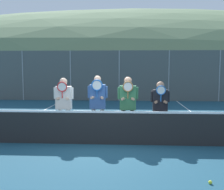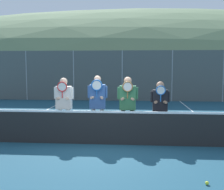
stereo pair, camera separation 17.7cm
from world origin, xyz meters
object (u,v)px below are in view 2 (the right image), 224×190
(player_center_left, at_px, (98,101))
(player_center_right, at_px, (128,102))
(player_rightmost, at_px, (160,105))
(tennis_ball_on_court, at_px, (207,183))
(car_far_left, at_px, (54,83))
(car_center, at_px, (194,83))
(car_left_of_center, at_px, (125,83))
(player_leftmost, at_px, (64,102))

(player_center_left, xyz_separation_m, player_center_right, (0.90, -0.10, -0.00))
(player_rightmost, bearing_deg, tennis_ball_on_court, -79.04)
(player_center_left, bearing_deg, car_far_left, 111.74)
(player_center_right, relative_size, car_center, 0.45)
(car_left_of_center, xyz_separation_m, tennis_ball_on_court, (2.01, -15.27, -0.91))
(car_far_left, distance_m, car_left_of_center, 5.24)
(car_far_left, height_order, car_center, car_center)
(car_center, bearing_deg, tennis_ball_on_court, -100.83)
(player_leftmost, relative_size, car_center, 0.44)
(car_left_of_center, relative_size, tennis_ball_on_court, 61.76)
(player_rightmost, distance_m, car_center, 12.83)
(player_center_left, xyz_separation_m, player_rightmost, (1.83, -0.07, -0.09))
(car_far_left, bearing_deg, player_leftmost, -72.54)
(player_leftmost, distance_m, car_center, 13.78)
(player_center_right, xyz_separation_m, tennis_ball_on_court, (1.53, -3.05, -1.08))
(player_leftmost, relative_size, car_left_of_center, 0.43)
(player_center_right, relative_size, car_far_left, 0.40)
(player_center_right, height_order, car_center, player_center_right)
(player_leftmost, distance_m, car_far_left, 12.60)
(player_center_right, xyz_separation_m, car_center, (4.48, 12.36, -0.21))
(player_center_left, distance_m, player_rightmost, 1.84)
(car_far_left, relative_size, car_center, 1.14)
(car_far_left, bearing_deg, car_center, 1.01)
(player_leftmost, height_order, player_center_left, player_center_left)
(car_far_left, height_order, car_left_of_center, car_left_of_center)
(player_leftmost, distance_m, tennis_ball_on_court, 4.84)
(player_leftmost, height_order, car_left_of_center, car_left_of_center)
(player_rightmost, distance_m, car_far_left, 13.86)
(car_center, bearing_deg, player_rightmost, -106.02)
(car_far_left, bearing_deg, tennis_ball_on_court, -64.56)
(player_center_right, xyz_separation_m, player_rightmost, (0.94, 0.02, -0.09))
(player_center_right, bearing_deg, car_left_of_center, 92.22)
(player_rightmost, relative_size, tennis_ball_on_court, 25.31)
(player_center_left, relative_size, car_left_of_center, 0.45)
(player_center_left, relative_size, car_far_left, 0.40)
(car_far_left, bearing_deg, player_rightmost, -61.31)
(player_center_right, bearing_deg, car_center, 70.07)
(player_center_left, height_order, car_far_left, player_center_left)
(car_center, relative_size, tennis_ball_on_court, 59.88)
(player_rightmost, bearing_deg, car_far_left, 118.69)
(player_rightmost, bearing_deg, car_left_of_center, 96.60)
(car_center, bearing_deg, player_center_left, -113.68)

